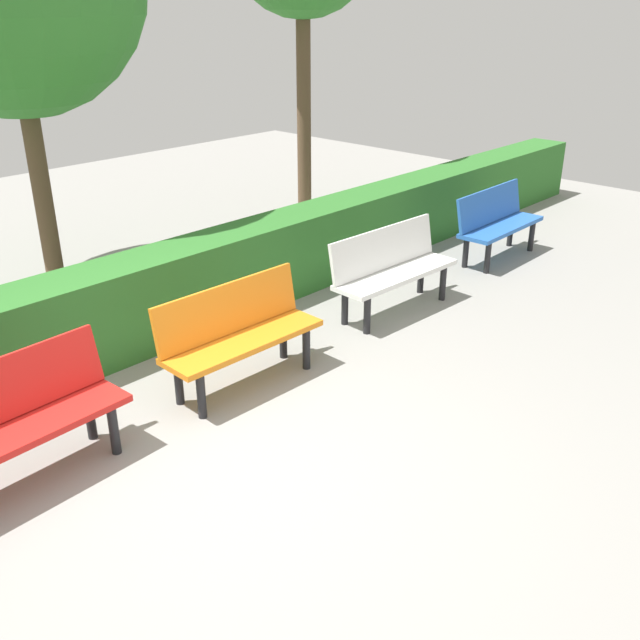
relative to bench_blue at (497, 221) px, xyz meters
The scene contains 6 objects.
ground_plane 5.24m from the bench_blue, 10.17° to the left, with size 19.53×19.53×0.00m, color gray.
bench_blue is the anchor object (origin of this frame).
bench_white 2.20m from the bench_blue, ahead, with size 1.53×0.53×0.86m.
bench_orange 4.30m from the bench_blue, ahead, with size 1.45×0.49×0.86m.
bench_red 6.27m from the bench_blue, ahead, with size 1.64×0.54×0.86m.
hedge_row 4.35m from the bench_blue, 14.96° to the right, with size 15.53×0.56×0.86m, color #2D6B28.
Camera 1 is at (2.60, 3.30, 3.01)m, focal length 39.93 mm.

